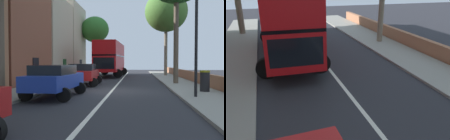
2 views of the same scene
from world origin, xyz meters
The scene contains 12 objects.
ground_plane centered at (0.00, 0.00, 0.00)m, with size 84.00×84.00×0.00m, color #28282D.
road_centre_line centered at (0.00, 0.00, 0.00)m, with size 0.16×54.00×0.01m, color silver.
sidewalk_left centered at (-4.90, 0.00, 0.06)m, with size 2.60×60.00×0.12m, color gray.
sidewalk_right centered at (4.90, 0.00, 0.06)m, with size 2.60×60.00×0.12m, color gray.
boundary_wall_right centered at (6.45, 0.00, 0.47)m, with size 0.36×54.00×0.93m, color #9E6647.
double_decker_bus centered at (-1.70, 15.28, 2.35)m, with size 3.80×10.13×4.06m.
parked_car_blue_left_0 centered at (-2.50, -3.17, 0.93)m, with size 2.49×4.63×1.61m.
parked_car_red_left_3 centered at (-2.50, 3.41, 0.93)m, with size 2.63×4.48×1.63m.
street_tree_right_3 centered at (5.05, 16.30, 7.94)m, with size 5.17×5.17×10.35m.
street_tree_left_4 centered at (-4.80, 22.29, 6.59)m, with size 4.21×4.21×8.47m.
lamppost_right centered at (4.30, -3.04, 3.81)m, with size 0.32×0.32×6.31m.
litter_bin_right centered at (5.30, -0.79, 0.71)m, with size 0.55×0.55×1.17m.
Camera 1 is at (1.53, -15.24, 1.76)m, focal length 40.35 mm.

